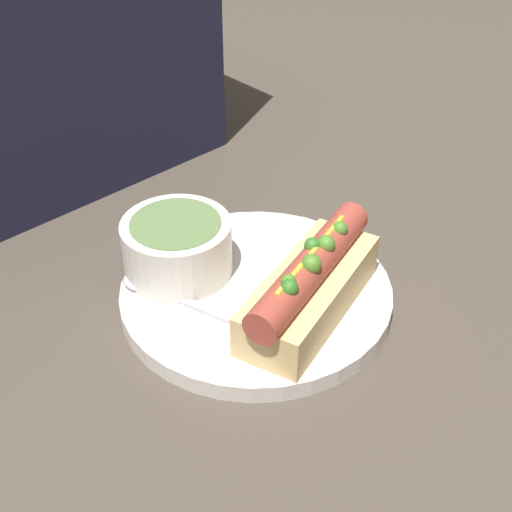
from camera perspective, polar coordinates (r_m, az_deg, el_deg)
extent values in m
plane|color=#4C4238|center=(0.65, 0.00, -3.59)|extent=(4.00, 4.00, 0.00)
cylinder|color=white|center=(0.65, 0.00, -3.03)|extent=(0.25, 0.25, 0.02)
cube|color=#E5C17F|center=(0.61, 4.27, -3.01)|extent=(0.17, 0.10, 0.04)
cylinder|color=#B24738|center=(0.59, 4.39, -0.92)|extent=(0.17, 0.08, 0.03)
sphere|color=#518C2D|center=(0.57, 4.72, -0.46)|extent=(0.02, 0.02, 0.02)
sphere|color=#518C2D|center=(0.55, 2.61, -2.08)|extent=(0.01, 0.01, 0.01)
sphere|color=#387A28|center=(0.54, 2.68, -2.55)|extent=(0.01, 0.01, 0.01)
sphere|color=#518C2D|center=(0.59, 5.63, 0.97)|extent=(0.02, 0.02, 0.02)
sphere|color=#518C2D|center=(0.61, 6.74, 2.20)|extent=(0.01, 0.01, 0.01)
sphere|color=#387A28|center=(0.59, 4.53, 0.84)|extent=(0.01, 0.01, 0.01)
cylinder|color=gold|center=(0.58, 4.46, 0.17)|extent=(0.12, 0.04, 0.01)
cylinder|color=silver|center=(0.65, -6.32, 0.72)|extent=(0.10, 0.10, 0.05)
cylinder|color=#66844C|center=(0.64, -6.43, 2.11)|extent=(0.08, 0.08, 0.01)
cube|color=#B7B7BC|center=(0.61, -2.85, -4.81)|extent=(0.05, 0.13, 0.00)
ellipsoid|color=#B7B7BC|center=(0.65, -9.25, -2.05)|extent=(0.03, 0.04, 0.01)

